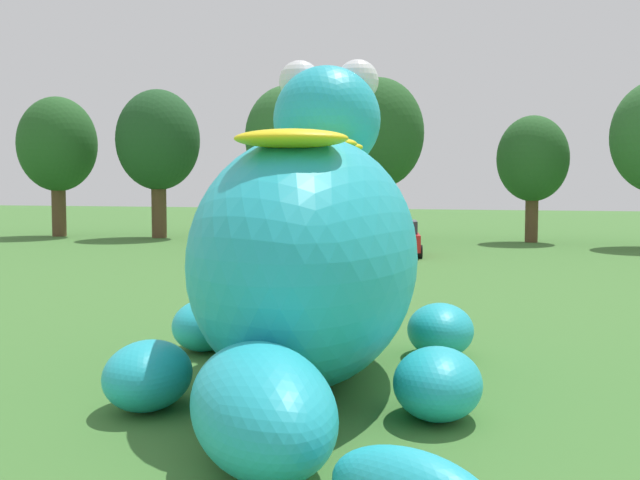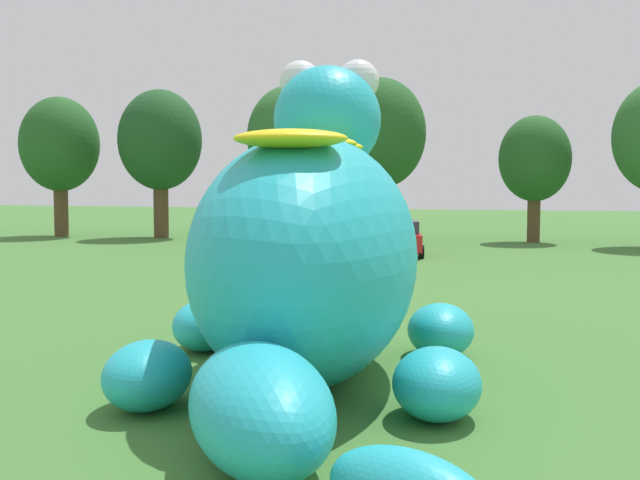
# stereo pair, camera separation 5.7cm
# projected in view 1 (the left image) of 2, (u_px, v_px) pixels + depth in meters

# --- Properties ---
(ground_plane) EXTENTS (160.00, 160.00, 0.00)m
(ground_plane) POSITION_uv_depth(u_px,v_px,m) (332.00, 371.00, 15.99)
(ground_plane) COLOR #427533
(giant_inflatable_creature) EXTENTS (7.60, 12.37, 6.54)m
(giant_inflatable_creature) POSITION_uv_depth(u_px,v_px,m) (309.00, 254.00, 15.13)
(giant_inflatable_creature) COLOR #23B2C6
(giant_inflatable_creature) RESTS_ON ground
(car_green) EXTENTS (2.32, 4.28, 1.72)m
(car_green) POSITION_uv_depth(u_px,v_px,m) (276.00, 236.00, 40.49)
(car_green) COLOR #1E7238
(car_green) RESTS_ON ground
(car_blue) EXTENTS (2.05, 4.16, 1.72)m
(car_blue) POSITION_uv_depth(u_px,v_px,m) (332.00, 237.00, 40.20)
(car_blue) COLOR #2347B7
(car_blue) RESTS_ON ground
(car_red) EXTENTS (2.46, 4.33, 1.72)m
(car_red) POSITION_uv_depth(u_px,v_px,m) (401.00, 238.00, 39.14)
(car_red) COLOR red
(car_red) RESTS_ON ground
(tree_far_left) EXTENTS (5.04, 5.04, 8.94)m
(tree_far_left) POSITION_uv_depth(u_px,v_px,m) (57.00, 145.00, 51.69)
(tree_far_left) COLOR brown
(tree_far_left) RESTS_ON ground
(tree_left) EXTENTS (5.22, 5.22, 9.27)m
(tree_left) POSITION_uv_depth(u_px,v_px,m) (158.00, 141.00, 50.42)
(tree_left) COLOR brown
(tree_left) RESTS_ON ground
(tree_mid_left) EXTENTS (5.32, 5.32, 9.44)m
(tree_mid_left) POSITION_uv_depth(u_px,v_px,m) (288.00, 139.00, 49.71)
(tree_mid_left) COLOR brown
(tree_mid_left) RESTS_ON ground
(tree_centre_left) EXTENTS (5.47, 5.47, 9.71)m
(tree_centre_left) POSITION_uv_depth(u_px,v_px,m) (378.00, 134.00, 47.97)
(tree_centre_left) COLOR brown
(tree_centre_left) RESTS_ON ground
(tree_centre) EXTENTS (4.17, 4.17, 7.39)m
(tree_centre) POSITION_uv_depth(u_px,v_px,m) (533.00, 159.00, 47.01)
(tree_centre) COLOR brown
(tree_centre) RESTS_ON ground
(spectator_near_inflatable) EXTENTS (0.38, 0.26, 1.71)m
(spectator_near_inflatable) POSITION_uv_depth(u_px,v_px,m) (374.00, 244.00, 35.62)
(spectator_near_inflatable) COLOR black
(spectator_near_inflatable) RESTS_ON ground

